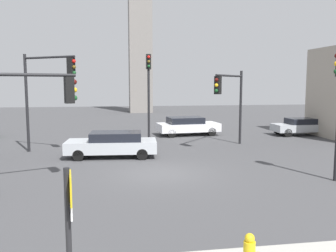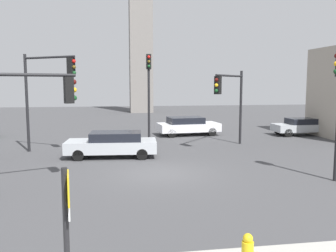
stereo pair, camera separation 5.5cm
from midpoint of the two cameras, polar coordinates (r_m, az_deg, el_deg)
The scene contains 10 objects.
ground_plane at distance 15.81m, azimuth -1.30°, elevation -7.55°, with size 93.91×93.91×0.00m, color #424244.
direction_sign at distance 6.50m, azimuth -15.57°, elevation -14.56°, with size 0.16×0.58×2.37m.
traffic_light_1 at distance 20.79m, azimuth -18.63°, elevation 6.60°, with size 3.05×2.10×5.56m.
traffic_light_2 at distance 21.77m, azimuth 9.91°, elevation 5.19°, with size 2.71×3.13×4.73m.
traffic_light_3 at distance 24.14m, azimuth -3.02°, elevation 7.08°, with size 0.32×0.46×5.86m.
traffic_light_4 at distance 13.70m, azimuth -20.55°, elevation 3.34°, with size 2.88×1.27×4.62m.
car_1 at distance 27.19m, azimuth 3.21°, elevation 0.07°, with size 4.77×2.49×1.39m.
car_3 at distance 28.99m, azimuth 20.50°, elevation -0.02°, with size 4.10×1.77×1.29m.
car_4 at distance 19.33m, azimuth -8.74°, elevation -2.82°, with size 4.89×2.27×1.35m.
skyline_tower at distance 50.34m, azimuth -4.40°, elevation 18.61°, with size 3.03×3.03×28.48m, color gray.
Camera 2 is at (-1.99, -15.19, 3.92)m, focal length 38.19 mm.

